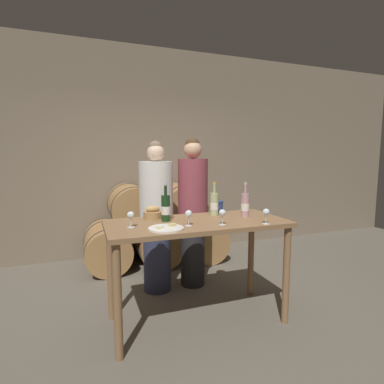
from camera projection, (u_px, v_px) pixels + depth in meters
name	position (u px, v px, depth m)	size (l,w,h in m)	color
ground_plane	(197.00, 320.00, 2.83)	(10.00, 10.00, 0.00)	#665E51
stone_wall_back	(147.00, 153.00, 4.73)	(10.00, 0.12, 3.20)	#7F705B
barrel_stack	(156.00, 227.00, 4.34)	(2.00, 0.87, 1.15)	#A87A47
tasting_table	(197.00, 235.00, 2.73)	(1.63, 0.74, 0.96)	olive
person_left	(157.00, 217.00, 3.38)	(0.38, 0.38, 1.71)	#2D334C
person_right	(193.00, 211.00, 3.53)	(0.35, 0.35, 1.76)	#232326
wine_bottle_red	(166.00, 208.00, 2.71)	(0.08, 0.08, 0.35)	#193819
wine_bottle_white	(214.00, 204.00, 2.97)	(0.08, 0.08, 0.33)	#ADBC7F
wine_bottle_rose	(245.00, 205.00, 2.92)	(0.08, 0.08, 0.33)	#BC8E93
blue_crock	(217.00, 206.00, 3.11)	(0.13, 0.13, 0.13)	navy
bread_basket	(153.00, 213.00, 2.83)	(0.18, 0.18, 0.12)	#A87F4C
cheese_plate	(166.00, 228.00, 2.41)	(0.29, 0.29, 0.04)	white
wine_glass_far_left	(131.00, 216.00, 2.46)	(0.06, 0.06, 0.14)	white
wine_glass_left	(189.00, 214.00, 2.52)	(0.06, 0.06, 0.14)	white
wine_glass_center	(222.00, 214.00, 2.56)	(0.06, 0.06, 0.14)	white
wine_glass_right	(266.00, 213.00, 2.59)	(0.06, 0.06, 0.14)	white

